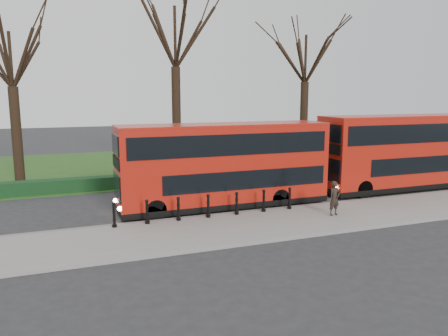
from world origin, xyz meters
name	(u,v)px	position (x,y,z in m)	size (l,w,h in m)	color
ground	(190,214)	(0.00, 0.00, 0.00)	(120.00, 120.00, 0.00)	#28282B
pavement	(211,231)	(0.00, -3.00, 0.07)	(60.00, 4.00, 0.15)	gray
kerb	(197,218)	(0.00, -1.00, 0.07)	(60.00, 0.25, 0.16)	slate
grass_verge	(137,165)	(0.00, 15.00, 0.03)	(60.00, 18.00, 0.06)	#264B19
hedge	(159,179)	(0.00, 6.80, 0.40)	(60.00, 0.90, 0.80)	black
yellow_line_outer	(195,218)	(0.00, -0.70, 0.01)	(60.00, 0.10, 0.01)	yellow
yellow_line_inner	(193,216)	(0.00, -0.50, 0.01)	(60.00, 0.10, 0.01)	yellow
tree_left	(10,53)	(-8.00, 10.00, 7.95)	(7.00, 7.00, 10.94)	black
tree_mid	(175,30)	(2.00, 10.00, 9.76)	(8.58, 8.58, 13.41)	black
tree_right	(306,53)	(12.00, 10.00, 8.56)	(7.54, 7.54, 11.78)	black
bollard_row	(208,206)	(0.44, -1.35, 0.65)	(8.34, 0.15, 1.00)	black
bus_lead	(225,166)	(1.95, 0.58, 2.09)	(10.44, 2.40, 4.15)	#AB1A0E
bus_rear	(407,152)	(13.51, 0.76, 2.20)	(10.96, 2.52, 4.36)	#AB1A0E
pedestrian	(335,198)	(5.89, -3.03, 0.94)	(0.57, 0.38, 1.57)	black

